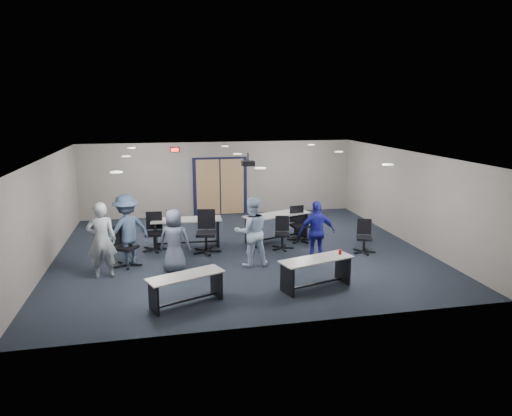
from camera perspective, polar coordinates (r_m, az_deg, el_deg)
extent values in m
plane|color=#1B212C|center=(12.88, -1.86, -5.36)|extent=(10.00, 10.00, 0.00)
cube|color=gray|center=(16.90, -4.54, 3.67)|extent=(10.00, 0.04, 2.70)
cube|color=gray|center=(8.28, 3.49, -5.94)|extent=(10.00, 0.04, 2.70)
cube|color=gray|center=(12.69, -24.74, -0.50)|extent=(0.04, 9.00, 2.70)
cube|color=gray|center=(14.24, 18.34, 1.36)|extent=(0.04, 9.00, 2.70)
cube|color=silver|center=(12.31, -1.95, 6.67)|extent=(10.00, 9.00, 0.04)
cube|color=black|center=(16.92, -4.51, 2.65)|extent=(2.00, 0.06, 2.20)
cube|color=#A17649|center=(16.85, -6.02, 2.58)|extent=(0.85, 0.04, 2.05)
cube|color=#A17649|center=(16.97, -2.99, 2.70)|extent=(0.85, 0.04, 2.05)
cube|color=black|center=(16.59, -10.11, 7.18)|extent=(0.32, 0.05, 0.18)
cube|color=#FF0C0C|center=(16.56, -10.11, 7.17)|extent=(0.26, 0.02, 0.12)
cylinder|color=black|center=(12.87, -1.01, 6.40)|extent=(0.04, 0.04, 0.24)
cube|color=black|center=(12.89, -1.00, 5.60)|extent=(0.35, 0.30, 0.14)
cylinder|color=black|center=(12.74, -0.88, 5.52)|extent=(0.08, 0.03, 0.08)
cube|color=#AAA8A1|center=(9.45, -8.77, -8.33)|extent=(1.66, 1.07, 0.03)
cube|color=black|center=(9.33, -12.68, -10.91)|extent=(0.22, 0.46, 0.61)
cube|color=black|center=(9.86, -4.97, -9.32)|extent=(0.22, 0.46, 0.61)
cube|color=black|center=(9.66, -8.66, -11.31)|extent=(1.32, 0.56, 0.04)
cube|color=#AAA8A1|center=(10.23, 7.55, -6.37)|extent=(1.78, 1.01, 0.03)
cube|color=black|center=(9.95, 3.93, -8.93)|extent=(0.19, 0.51, 0.66)
cube|color=black|center=(10.78, 10.78, -7.42)|extent=(0.19, 0.51, 0.66)
cube|color=black|center=(10.43, 7.46, -9.36)|extent=(1.46, 0.46, 0.04)
cylinder|color=red|center=(10.59, 10.48, -5.41)|extent=(0.08, 0.08, 0.11)
cube|color=#AAA8A1|center=(13.24, -8.69, -1.44)|extent=(2.02, 0.76, 0.03)
cube|color=black|center=(13.37, -12.43, -3.25)|extent=(0.08, 0.61, 0.78)
cube|color=black|center=(13.38, -4.83, -2.98)|extent=(0.08, 0.61, 0.78)
cube|color=black|center=(13.42, -8.59, -4.26)|extent=(1.77, 0.14, 0.04)
cube|color=#AAA8A1|center=(13.61, 2.64, -0.84)|extent=(2.15, 1.34, 0.03)
cube|color=black|center=(13.24, -0.62, -3.06)|extent=(0.27, 0.60, 0.79)
cube|color=black|center=(14.23, 5.63, -2.00)|extent=(0.27, 0.60, 0.79)
cube|color=black|center=(13.79, 2.61, -3.65)|extent=(1.72, 0.68, 0.05)
imported|color=#9BA3A9|center=(11.28, -18.74, -3.83)|extent=(0.69, 0.48, 1.83)
imported|color=#4E556B|center=(11.27, -10.16, -4.03)|extent=(0.89, 0.71, 1.58)
imported|color=#C0DEFF|center=(11.48, -0.56, -2.99)|extent=(0.89, 0.71, 1.78)
imported|color=#1A1A92|center=(11.84, 7.61, -3.01)|extent=(0.96, 0.42, 1.62)
imported|color=#3F5472|center=(12.00, -15.82, -2.65)|extent=(1.36, 1.19, 1.83)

